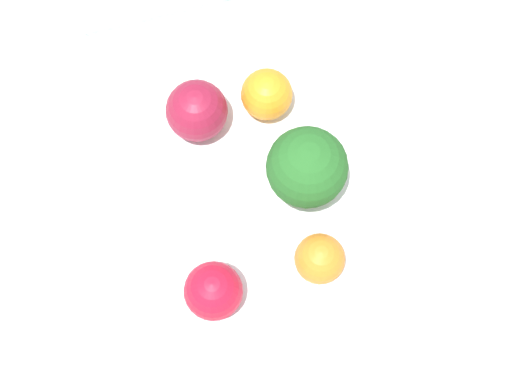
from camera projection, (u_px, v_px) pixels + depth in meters
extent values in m
plane|color=gray|center=(256.00, 219.00, 0.74)|extent=(6.00, 6.00, 0.00)
cube|color=beige|center=(256.00, 215.00, 0.73)|extent=(1.20, 1.20, 0.02)
cylinder|color=white|center=(256.00, 204.00, 0.70)|extent=(0.24, 0.24, 0.04)
cylinder|color=#99C17A|center=(304.00, 181.00, 0.68)|extent=(0.02, 0.02, 0.02)
sphere|color=#236023|center=(307.00, 166.00, 0.65)|extent=(0.06, 0.06, 0.06)
sphere|color=#B7142D|center=(213.00, 291.00, 0.63)|extent=(0.04, 0.04, 0.04)
sphere|color=maroon|center=(197.00, 111.00, 0.68)|extent=(0.05, 0.05, 0.05)
sphere|color=orange|center=(267.00, 94.00, 0.69)|extent=(0.04, 0.04, 0.04)
sphere|color=orange|center=(320.00, 259.00, 0.64)|extent=(0.04, 0.04, 0.04)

